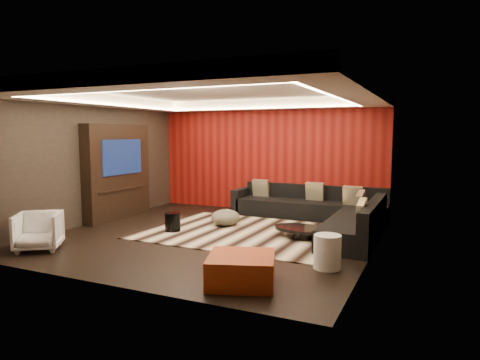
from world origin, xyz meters
The scene contains 26 objects.
floor centered at (0.00, 0.00, -0.01)m, with size 6.00×6.00×0.02m, color black.
ceiling centered at (0.00, 0.00, 2.81)m, with size 6.00×6.00×0.02m, color silver.
wall_back centered at (0.00, 3.01, 1.40)m, with size 6.00×0.02×2.80m, color black.
wall_left centered at (-3.01, 0.00, 1.40)m, with size 0.02×6.00×2.80m, color black.
wall_right centered at (3.01, 0.00, 1.40)m, with size 0.02×6.00×2.80m, color black.
red_feature_wall centered at (0.00, 2.97, 1.40)m, with size 5.98×0.05×2.78m, color #6B0C0A.
soffit_back centered at (0.00, 2.70, 2.69)m, with size 6.00×0.60×0.22m, color silver.
soffit_front centered at (0.00, -2.70, 2.69)m, with size 6.00×0.60×0.22m, color silver.
soffit_left centered at (-2.70, 0.00, 2.69)m, with size 0.60×4.80×0.22m, color silver.
soffit_right centered at (2.70, 0.00, 2.69)m, with size 0.60×4.80×0.22m, color silver.
cove_back centered at (0.00, 2.36, 2.60)m, with size 4.80×0.08×0.04m, color #FFD899.
cove_front centered at (0.00, -2.36, 2.60)m, with size 4.80×0.08×0.04m, color #FFD899.
cove_left centered at (-2.36, 0.00, 2.60)m, with size 0.08×4.80×0.04m, color #FFD899.
cove_right centered at (2.36, 0.00, 2.60)m, with size 0.08×4.80×0.04m, color #FFD899.
tv_surround centered at (-2.85, 0.60, 1.10)m, with size 0.30×2.00×2.20m, color black.
tv_screen centered at (-2.69, 0.60, 1.45)m, with size 0.04×1.30×0.80m, color black.
tv_shelf centered at (-2.69, 0.60, 0.70)m, with size 0.04×1.60×0.04m, color black.
rug centered at (0.50, 0.47, 0.01)m, with size 4.00×3.00×0.02m, color beige.
coffee_table centered at (1.70, 0.48, 0.12)m, with size 1.20×1.20×0.20m, color black.
drum_stool centered at (-0.90, -0.06, 0.21)m, with size 0.32×0.32×0.37m, color black.
striped_pouf centered at (-0.17, 0.87, 0.19)m, with size 0.62×0.62×0.34m, color #B4AC8B.
white_side_table centered at (2.50, -1.10, 0.25)m, with size 0.40×0.40×0.51m, color white.
orange_ottoman centered at (1.61, -2.21, 0.19)m, with size 0.87×0.87×0.39m, color #AC2B16.
armchair centered at (-2.23, -2.15, 0.33)m, with size 0.70×0.72×0.65m, color white.
sectional_sofa centered at (1.73, 1.86, 0.26)m, with size 3.65×3.50×0.75m.
throw_pillows centered at (1.76, 1.88, 0.62)m, with size 3.14×2.80×0.50m.
Camera 1 is at (3.89, -7.23, 1.99)m, focal length 32.00 mm.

